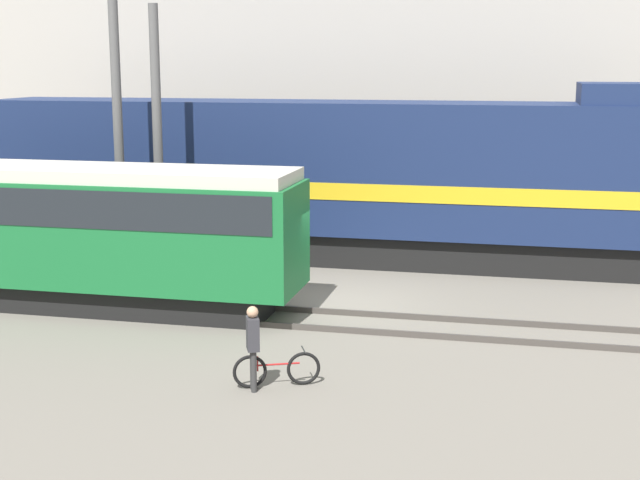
% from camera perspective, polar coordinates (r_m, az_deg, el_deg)
% --- Properties ---
extents(ground_plane, '(120.00, 120.00, 0.00)m').
position_cam_1_polar(ground_plane, '(22.95, 1.14, -4.11)').
color(ground_plane, slate).
extents(track_near, '(60.00, 1.51, 0.14)m').
position_cam_1_polar(track_near, '(21.33, 0.20, -5.11)').
color(track_near, '#47423D').
rests_on(track_near, ground).
extents(track_far, '(60.00, 1.51, 0.14)m').
position_cam_1_polar(track_far, '(27.90, 3.33, -1.21)').
color(track_far, '#47423D').
rests_on(track_far, ground).
extents(building_backdrop, '(47.04, 6.00, 13.59)m').
position_cam_1_polar(building_backdrop, '(35.22, 5.71, 12.35)').
color(building_backdrop, '#B7B2A8').
rests_on(building_backdrop, ground).
extents(freight_locomotive, '(21.24, 3.04, 5.54)m').
position_cam_1_polar(freight_locomotive, '(27.77, 0.28, 4.01)').
color(freight_locomotive, black).
rests_on(freight_locomotive, ground).
extents(streetcar, '(12.60, 2.54, 3.58)m').
position_cam_1_polar(streetcar, '(23.36, -16.61, 0.84)').
color(streetcar, black).
rests_on(streetcar, ground).
extents(bicycle, '(1.58, 0.78, 0.72)m').
position_cam_1_polar(bicycle, '(17.18, -2.78, -8.30)').
color(bicycle, black).
rests_on(bicycle, ground).
extents(person, '(0.34, 0.42, 1.65)m').
position_cam_1_polar(person, '(16.78, -4.32, -6.39)').
color(person, '#333333').
rests_on(person, ground).
extents(utility_pole_left, '(0.27, 0.27, 8.12)m').
position_cam_1_polar(utility_pole_left, '(26.07, -12.78, 6.52)').
color(utility_pole_left, '#595959').
rests_on(utility_pole_left, ground).
extents(utility_pole_center, '(0.27, 0.27, 7.69)m').
position_cam_1_polar(utility_pole_center, '(25.59, -10.34, 6.06)').
color(utility_pole_center, '#595959').
rests_on(utility_pole_center, ground).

